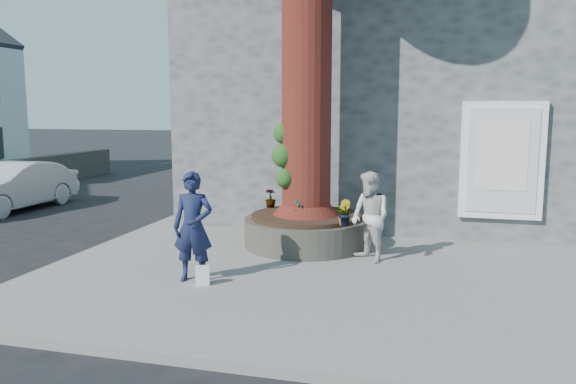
% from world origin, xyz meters
% --- Properties ---
extents(ground, '(120.00, 120.00, 0.00)m').
position_xyz_m(ground, '(0.00, 0.00, 0.00)').
color(ground, black).
rests_on(ground, ground).
extents(pavement, '(9.00, 8.00, 0.12)m').
position_xyz_m(pavement, '(1.50, 1.00, 0.06)').
color(pavement, slate).
rests_on(pavement, ground).
extents(yellow_line, '(0.10, 30.00, 0.01)m').
position_xyz_m(yellow_line, '(-3.05, 1.00, 0.00)').
color(yellow_line, yellow).
rests_on(yellow_line, ground).
extents(stone_shop, '(10.30, 8.30, 6.30)m').
position_xyz_m(stone_shop, '(2.50, 7.20, 3.16)').
color(stone_shop, '#4A4C4F').
rests_on(stone_shop, ground).
extents(planter, '(2.30, 2.30, 0.60)m').
position_xyz_m(planter, '(0.80, 2.00, 0.41)').
color(planter, black).
rests_on(planter, pavement).
extents(man, '(0.64, 0.45, 1.63)m').
position_xyz_m(man, '(-0.32, -0.56, 0.94)').
color(man, '#141A39').
rests_on(man, pavement).
extents(woman, '(0.92, 0.92, 1.51)m').
position_xyz_m(woman, '(2.08, 1.21, 0.88)').
color(woman, silver).
rests_on(woman, pavement).
extents(shopping_bag, '(0.23, 0.19, 0.28)m').
position_xyz_m(shopping_bag, '(-0.12, -0.72, 0.26)').
color(shopping_bag, white).
rests_on(shopping_bag, pavement).
extents(car_silver, '(1.37, 3.85, 1.27)m').
position_xyz_m(car_silver, '(-7.69, 4.30, 0.63)').
color(car_silver, '#B7B9C0').
rests_on(car_silver, ground).
extents(plant_a, '(0.22, 0.24, 0.37)m').
position_xyz_m(plant_a, '(0.77, 1.55, 0.91)').
color(plant_a, gray).
rests_on(plant_a, planter).
extents(plant_b, '(0.33, 0.33, 0.44)m').
position_xyz_m(plant_b, '(1.65, 1.15, 0.94)').
color(plant_b, gray).
rests_on(plant_b, planter).
extents(plant_c, '(0.25, 0.25, 0.38)m').
position_xyz_m(plant_c, '(-0.05, 2.54, 0.91)').
color(plant_c, gray).
rests_on(plant_c, planter).
extents(plant_d, '(0.34, 0.36, 0.32)m').
position_xyz_m(plant_d, '(1.65, 1.15, 0.88)').
color(plant_d, gray).
rests_on(plant_d, planter).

